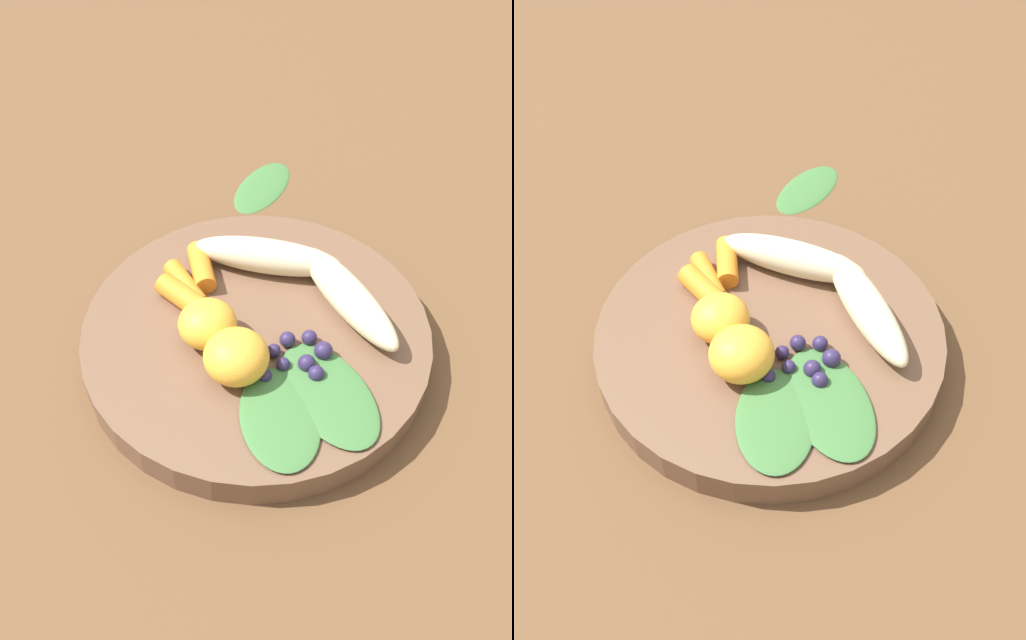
{
  "view_description": "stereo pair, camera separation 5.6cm",
  "coord_description": "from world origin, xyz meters",
  "views": [
    {
      "loc": [
        0.31,
        0.22,
        0.46
      ],
      "look_at": [
        0.0,
        0.0,
        0.04
      ],
      "focal_mm": 39.08,
      "sensor_mm": 36.0,
      "label": 1
    },
    {
      "loc": [
        0.27,
        0.26,
        0.46
      ],
      "look_at": [
        0.0,
        0.0,
        0.04
      ],
      "focal_mm": 39.08,
      "sensor_mm": 36.0,
      "label": 2
    }
  ],
  "objects": [
    {
      "name": "ground_plane",
      "position": [
        0.0,
        0.0,
        0.0
      ],
      "size": [
        2.4,
        2.4,
        0.0
      ],
      "primitive_type": "plane",
      "color": "brown"
    },
    {
      "name": "orange_segment_near",
      "position": [
        0.05,
        0.01,
        0.05
      ],
      "size": [
        0.05,
        0.05,
        0.04
      ],
      "primitive_type": "ellipsoid",
      "color": "#F4A833",
      "rests_on": "bowl"
    },
    {
      "name": "banana_peeled_left",
      "position": [
        -0.06,
        -0.03,
        0.04
      ],
      "size": [
        0.08,
        0.13,
        0.03
      ],
      "primitive_type": "ellipsoid",
      "rotation": [
        0.0,
        0.0,
        5.12
      ],
      "color": "beige",
      "rests_on": "bowl"
    },
    {
      "name": "blueberry_pile",
      "position": [
        0.01,
        0.05,
        0.03
      ],
      "size": [
        0.06,
        0.05,
        0.01
      ],
      "color": "#2D234C",
      "rests_on": "bowl"
    },
    {
      "name": "carrot_mid_left",
      "position": [
        -0.0,
        -0.07,
        0.04
      ],
      "size": [
        0.04,
        0.05,
        0.02
      ],
      "primitive_type": "cylinder",
      "rotation": [
        0.0,
        1.57,
        4.3
      ],
      "color": "orange",
      "rests_on": "bowl"
    },
    {
      "name": "carrot_mid_right",
      "position": [
        0.01,
        -0.06,
        0.04
      ],
      "size": [
        0.03,
        0.05,
        0.02
      ],
      "primitive_type": "cylinder",
      "rotation": [
        0.0,
        1.57,
        4.59
      ],
      "color": "orange",
      "rests_on": "bowl"
    },
    {
      "name": "kale_leaf_left",
      "position": [
        0.06,
        0.07,
        0.03
      ],
      "size": [
        0.11,
        0.11,
        0.0
      ],
      "primitive_type": "ellipsoid",
      "rotation": [
        0.0,
        0.0,
        7.04
      ],
      "color": "#3D7038",
      "rests_on": "bowl"
    },
    {
      "name": "bowl",
      "position": [
        0.0,
        0.0,
        0.01
      ],
      "size": [
        0.29,
        0.29,
        0.03
      ],
      "primitive_type": "cylinder",
      "color": "brown",
      "rests_on": "ground_plane"
    },
    {
      "name": "kale_leaf_right",
      "position": [
        0.02,
        0.08,
        0.03
      ],
      "size": [
        0.1,
        0.12,
        0.0
      ],
      "primitive_type": "ellipsoid",
      "rotation": [
        0.0,
        0.0,
        7.36
      ],
      "color": "#3D7038",
      "rests_on": "bowl"
    },
    {
      "name": "carrot_front",
      "position": [
        -0.02,
        -0.07,
        0.04
      ],
      "size": [
        0.05,
        0.05,
        0.02
      ],
      "primitive_type": "cylinder",
      "rotation": [
        0.0,
        1.57,
        3.98
      ],
      "color": "orange",
      "rests_on": "bowl"
    },
    {
      "name": "coconut_shred_patch",
      "position": [
        0.02,
        0.08,
        0.03
      ],
      "size": [
        0.04,
        0.04,
        0.0
      ],
      "primitive_type": "cylinder",
      "color": "white",
      "rests_on": "bowl"
    },
    {
      "name": "kale_leaf_stray",
      "position": [
        -0.19,
        -0.12,
        0.0
      ],
      "size": [
        0.1,
        0.06,
        0.01
      ],
      "primitive_type": "ellipsoid",
      "rotation": [
        0.0,
        0.0,
        3.29
      ],
      "color": "#3D7038",
      "rests_on": "ground_plane"
    },
    {
      "name": "banana_peeled_right",
      "position": [
        -0.06,
        0.05,
        0.04
      ],
      "size": [
        0.08,
        0.13,
        0.03
      ],
      "primitive_type": "ellipsoid",
      "rotation": [
        0.0,
        0.0,
        4.27
      ],
      "color": "beige",
      "rests_on": "bowl"
    },
    {
      "name": "orange_segment_far",
      "position": [
        0.03,
        -0.02,
        0.05
      ],
      "size": [
        0.05,
        0.05,
        0.04
      ],
      "primitive_type": "ellipsoid",
      "color": "#F4A833",
      "rests_on": "bowl"
    }
  ]
}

